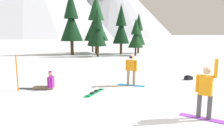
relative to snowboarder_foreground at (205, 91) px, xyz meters
The scene contains 15 objects.
ground_plane 1.77m from the snowboarder_foreground, 155.07° to the left, with size 800.00×800.00×0.00m, color silver.
snowboarder_foreground is the anchor object (origin of this frame).
snowboarder_midground 5.06m from the snowboarder_foreground, 94.50° to the left, with size 1.34×1.17×1.68m.
snowboarder_background 7.44m from the snowboarder_foreground, 129.61° to the left, with size 1.82×1.02×0.95m.
loose_snowboard_far_spare 5.06m from the snowboarder_foreground, 122.26° to the left, with size 1.36×1.44×0.09m.
backpack_black 6.44m from the snowboarder_foreground, 56.22° to the left, with size 0.54×0.38×0.26m.
trail_marker_pole 8.40m from the snowboarder_foreground, 136.75° to the left, with size 0.06×0.06×1.79m, color orange.
pine_tree_slender 24.51m from the snowboarder_foreground, 69.49° to the left, with size 1.93×1.93×5.69m.
pine_tree_short 27.03m from the snowboarder_foreground, 84.14° to the left, with size 1.64×1.64×4.71m.
pine_tree_twin 21.06m from the snowboarder_foreground, 71.29° to the left, with size 1.95×1.95×4.73m.
pine_tree_tall 22.96m from the snowboarder_foreground, 75.83° to the left, with size 2.28×2.28×6.73m.
pine_tree_broad 23.89m from the snowboarder_foreground, 92.07° to the left, with size 2.95×2.95×8.37m.
pine_tree_young 20.47m from the snowboarder_foreground, 84.93° to the left, with size 2.20×2.20×5.91m.
pine_tree_leaning 24.88m from the snowboarder_foreground, 83.65° to the left, with size 3.49×3.49×8.23m.
peak_central_summit 191.73m from the snowboarder_foreground, 72.17° to the left, with size 107.14×107.14×54.33m.
Camera 1 is at (-3.67, -6.05, 2.77)m, focal length 34.48 mm.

